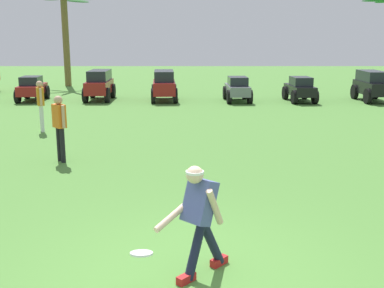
# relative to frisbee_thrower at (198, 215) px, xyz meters

# --- Properties ---
(ground_plane) EXTENTS (80.00, 80.00, 0.00)m
(ground_plane) POSITION_rel_frisbee_thrower_xyz_m (-0.12, -0.04, -0.80)
(ground_plane) COLOR #4F8737
(frisbee_thrower) EXTENTS (0.94, 0.73, 1.43)m
(frisbee_thrower) POSITION_rel_frisbee_thrower_xyz_m (0.00, 0.00, 0.00)
(frisbee_thrower) COLOR #191E38
(frisbee_thrower) RESTS_ON ground_plane
(frisbee_in_flight) EXTENTS (0.27, 0.27, 0.07)m
(frisbee_in_flight) POSITION_rel_frisbee_thrower_xyz_m (-0.67, -0.42, -0.30)
(frisbee_in_flight) COLOR white
(teammate_near_sideline) EXTENTS (0.31, 0.48, 1.56)m
(teammate_near_sideline) POSITION_rel_frisbee_thrower_xyz_m (-4.71, 9.08, 0.14)
(teammate_near_sideline) COLOR silver
(teammate_near_sideline) RESTS_ON ground_plane
(teammate_midfield) EXTENTS (0.38, 0.42, 1.56)m
(teammate_midfield) POSITION_rel_frisbee_thrower_xyz_m (-3.17, 5.48, 0.14)
(teammate_midfield) COLOR black
(teammate_midfield) RESTS_ON ground_plane
(parked_car_slot_a) EXTENTS (1.22, 2.26, 1.10)m
(parked_car_slot_a) POSITION_rel_frisbee_thrower_xyz_m (-7.27, 16.06, -0.24)
(parked_car_slot_a) COLOR maroon
(parked_car_slot_a) RESTS_ON ground_plane
(parked_car_slot_b) EXTENTS (1.17, 2.41, 1.34)m
(parked_car_slot_b) POSITION_rel_frisbee_thrower_xyz_m (-4.29, 16.32, -0.08)
(parked_car_slot_b) COLOR maroon
(parked_car_slot_b) RESTS_ON ground_plane
(parked_car_slot_c) EXTENTS (1.29, 2.46, 1.34)m
(parked_car_slot_c) POSITION_rel_frisbee_thrower_xyz_m (-1.35, 16.11, -0.08)
(parked_car_slot_c) COLOR maroon
(parked_car_slot_c) RESTS_ON ground_plane
(parked_car_slot_d) EXTENTS (1.17, 2.24, 1.10)m
(parked_car_slot_d) POSITION_rel_frisbee_thrower_xyz_m (1.93, 15.87, -0.24)
(parked_car_slot_d) COLOR slate
(parked_car_slot_d) RESTS_ON ground_plane
(parked_car_slot_e) EXTENTS (1.22, 2.25, 1.10)m
(parked_car_slot_e) POSITION_rel_frisbee_thrower_xyz_m (4.70, 15.81, -0.24)
(parked_car_slot_e) COLOR black
(parked_car_slot_e) RESTS_ON ground_plane
(parked_car_slot_f) EXTENTS (1.16, 2.41, 1.34)m
(parked_car_slot_f) POSITION_rel_frisbee_thrower_xyz_m (7.93, 15.96, -0.08)
(parked_car_slot_f) COLOR black
(parked_car_slot_f) RESTS_ON ground_plane
(palm_tree_far_left) EXTENTS (3.28, 3.38, 5.31)m
(palm_tree_far_left) POSITION_rel_frisbee_thrower_xyz_m (-7.23, 22.39, 2.41)
(palm_tree_far_left) COLOR brown
(palm_tree_far_left) RESTS_ON ground_plane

